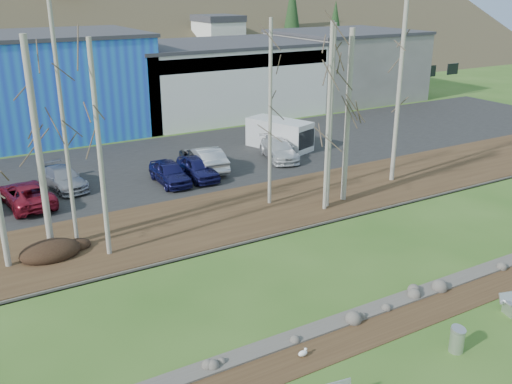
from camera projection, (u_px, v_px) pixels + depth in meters
ground at (417, 359)px, 19.26m from camera, size 200.00×200.00×0.00m
dirt_strip at (375, 328)px, 20.96m from camera, size 80.00×1.80×0.03m
near_bank_rocks at (358, 316)px, 21.77m from camera, size 80.00×0.80×0.50m
river at (297, 272)px, 25.10m from camera, size 80.00×8.00×0.90m
far_bank_rocks at (251, 239)px, 28.42m from camera, size 80.00×0.80×0.46m
far_bank at (221, 216)px, 30.99m from camera, size 80.00×7.00×0.15m
parking_lot at (152, 167)px, 39.50m from camera, size 80.00×14.00×0.14m
building_blue at (18, 86)px, 46.59m from camera, size 20.40×12.24×8.30m
building_white at (215, 78)px, 55.40m from camera, size 18.36×12.24×6.80m
building_grey at (345, 65)px, 62.95m from camera, size 14.28×12.24×7.30m
litter_bin at (457, 341)px, 19.53m from camera, size 0.59×0.59×0.86m
seagull at (303, 353)px, 19.31m from camera, size 0.41×0.19×0.30m
dirt_mound at (50, 251)px, 26.18m from camera, size 2.75×1.94×0.54m
birch_1 at (64, 129)px, 25.78m from camera, size 0.19×0.19×11.22m
birch_2 at (38, 148)px, 25.43m from camera, size 0.31×0.31×9.86m
birch_3 at (100, 152)px, 24.87m from camera, size 0.22×0.22×9.78m
birch_4 at (270, 115)px, 30.96m from camera, size 0.20×0.20×10.21m
birch_5 at (328, 120)px, 30.14m from camera, size 0.21×0.21×10.11m
birch_6 at (348, 118)px, 31.61m from camera, size 0.31×0.31×9.66m
birch_7 at (330, 119)px, 30.59m from camera, size 0.28×0.28×9.97m
birch_8 at (399, 94)px, 34.71m from camera, size 0.27×0.27×11.08m
car_2 at (26, 194)px, 32.10m from camera, size 2.79×5.14×1.37m
car_3 at (63, 178)px, 34.87m from camera, size 2.52×4.71×1.30m
car_4 at (198, 168)px, 36.63m from camera, size 1.78×4.21×1.42m
car_5 at (206, 159)px, 38.29m from camera, size 2.21×4.98×1.59m
car_6 at (196, 158)px, 39.06m from camera, size 3.50×5.03×1.27m
car_7 at (279, 150)px, 40.78m from camera, size 3.12×5.12×1.39m
car_9 at (170, 173)px, 35.72m from camera, size 1.78×4.21×1.42m
van_white at (282, 135)px, 43.25m from camera, size 3.69×5.42×2.19m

